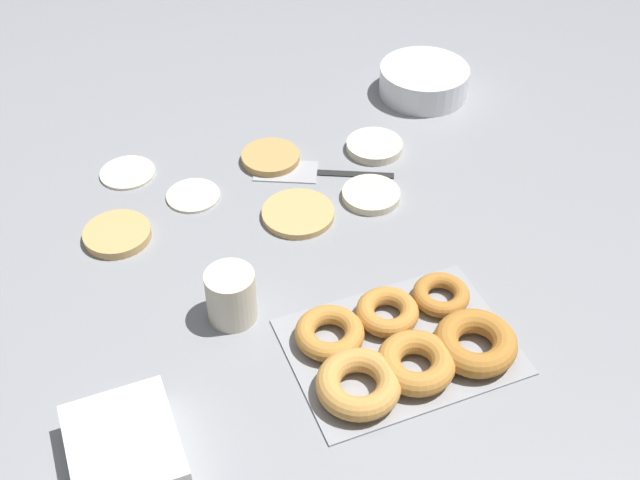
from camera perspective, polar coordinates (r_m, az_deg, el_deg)
name	(u,v)px	position (r m, az deg, el deg)	size (l,w,h in m)	color
ground_plane	(281,237)	(1.23, -2.80, 0.24)	(3.00, 3.00, 0.00)	gray
pancake_0	(117,234)	(1.26, -14.22, 0.40)	(0.10, 0.10, 0.01)	tan
pancake_1	(193,194)	(1.31, -9.02, 3.22)	(0.09, 0.09, 0.01)	beige
pancake_2	(298,214)	(1.26, -1.57, 1.89)	(0.11, 0.11, 0.01)	tan
pancake_3	(271,158)	(1.37, -3.54, 5.86)	(0.10, 0.10, 0.01)	tan
pancake_4	(374,146)	(1.40, 3.89, 6.67)	(0.10, 0.10, 0.02)	beige
pancake_5	(127,172)	(1.38, -13.55, 4.75)	(0.09, 0.09, 0.01)	beige
pancake_6	(371,195)	(1.29, 3.65, 3.23)	(0.09, 0.09, 0.01)	beige
donut_tray	(404,346)	(1.06, 5.98, -7.50)	(0.29, 0.21, 0.04)	#93969B
batter_bowl	(424,81)	(1.55, 7.39, 11.16)	(0.17, 0.17, 0.06)	white
container_stack	(125,450)	(0.98, -13.72, -14.31)	(0.12, 0.14, 0.05)	white
paper_cup	(231,296)	(1.09, -6.34, -3.97)	(0.07, 0.07, 0.08)	beige
spatula	(301,171)	(1.35, -1.34, 4.91)	(0.23, 0.14, 0.01)	black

